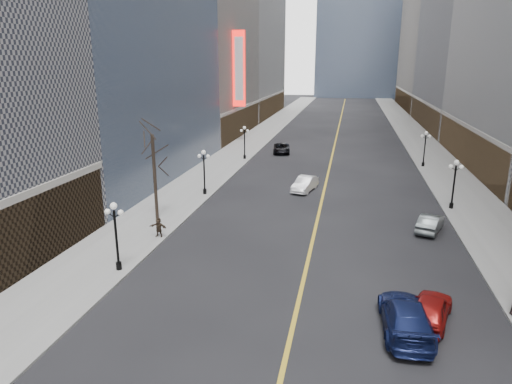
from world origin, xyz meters
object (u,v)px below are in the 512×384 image
at_px(streetlamp_west_2, 204,167).
at_px(streetlamp_west_3, 245,139).
at_px(streetlamp_east_2, 455,179).
at_px(car_nb_far, 282,148).
at_px(streetlamp_east_3, 425,145).
at_px(car_nb_mid, 305,184).
at_px(streetlamp_west_1, 116,229).
at_px(car_sb_near, 406,316).
at_px(car_sb_far, 430,223).
at_px(car_sb_mid, 431,309).

distance_m(streetlamp_west_2, streetlamp_west_3, 18.00).
relative_size(streetlamp_east_2, car_nb_far, 0.88).
distance_m(streetlamp_west_3, car_nb_far, 7.55).
xyz_separation_m(streetlamp_east_3, streetlamp_west_3, (-23.60, 0.00, 0.00)).
bearing_deg(streetlamp_west_3, car_nb_mid, -55.53).
height_order(streetlamp_west_1, car_sb_near, streetlamp_west_1).
bearing_deg(streetlamp_west_2, streetlamp_west_3, 90.00).
xyz_separation_m(streetlamp_west_2, car_nb_mid, (9.80, 3.72, -2.15)).
height_order(streetlamp_east_2, streetlamp_west_3, same).
height_order(streetlamp_east_3, streetlamp_west_2, same).
relative_size(streetlamp_east_3, streetlamp_west_1, 1.00).
bearing_deg(car_nb_mid, streetlamp_east_3, 59.32).
distance_m(streetlamp_east_2, streetlamp_west_2, 23.60).
height_order(streetlamp_east_3, car_sb_far, streetlamp_east_3).
bearing_deg(car_sb_mid, car_nb_far, -54.20).
bearing_deg(car_nb_far, streetlamp_west_3, -134.97).
relative_size(streetlamp_west_1, car_sb_far, 1.06).
xyz_separation_m(streetlamp_east_3, streetlamp_west_1, (-23.60, -36.00, 0.00)).
bearing_deg(car_nb_far, car_sb_near, -82.35).
xyz_separation_m(car_nb_far, car_sb_far, (16.50, -30.03, -0.01)).
relative_size(streetlamp_west_3, car_nb_mid, 0.99).
height_order(streetlamp_west_1, streetlamp_west_3, same).
xyz_separation_m(streetlamp_east_2, streetlamp_west_2, (-23.60, 0.00, 0.00)).
bearing_deg(streetlamp_east_3, car_sb_far, -96.59).
height_order(streetlamp_west_1, car_nb_far, streetlamp_west_1).
distance_m(streetlamp_east_2, car_nb_far, 30.73).
height_order(streetlamp_west_2, car_sb_far, streetlamp_west_2).
relative_size(streetlamp_east_2, streetlamp_west_1, 1.00).
xyz_separation_m(streetlamp_west_3, car_sb_mid, (18.71, -38.23, -2.14)).
height_order(streetlamp_east_3, car_nb_mid, streetlamp_east_3).
bearing_deg(car_sb_mid, streetlamp_west_3, -46.24).
distance_m(car_sb_near, car_sb_far, 15.52).
bearing_deg(streetlamp_west_3, streetlamp_east_3, 0.00).
relative_size(streetlamp_west_1, streetlamp_west_3, 1.00).
relative_size(car_nb_far, car_sb_mid, 1.16).
distance_m(car_nb_far, car_sb_mid, 46.34).
bearing_deg(car_nb_mid, streetlamp_west_3, 137.82).
bearing_deg(streetlamp_west_3, car_sb_mid, -63.92).
bearing_deg(streetlamp_east_3, car_sb_near, -99.02).
bearing_deg(car_sb_near, car_nb_mid, -75.42).
distance_m(streetlamp_east_3, car_sb_near, 39.91).
height_order(car_sb_near, car_sb_mid, car_sb_near).
bearing_deg(streetlamp_east_2, streetlamp_west_3, 142.67).
distance_m(streetlamp_west_2, car_sb_mid, 27.64).
relative_size(car_sb_mid, car_sb_far, 1.05).
height_order(streetlamp_west_2, car_sb_mid, streetlamp_west_2).
distance_m(streetlamp_west_2, car_sb_near, 27.60).
height_order(streetlamp_east_2, car_nb_mid, streetlamp_east_2).
xyz_separation_m(streetlamp_west_2, car_sb_mid, (18.71, -20.23, -2.14)).
distance_m(streetlamp_east_2, streetlamp_west_3, 29.68).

